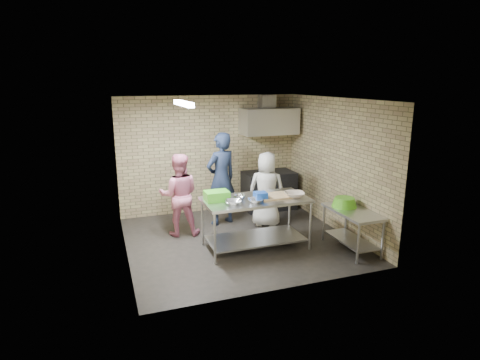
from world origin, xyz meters
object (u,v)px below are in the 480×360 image
Objects in this scene: blue_tub at (261,196)px; bottle_green at (283,123)px; stove at (269,190)px; woman_pink at (179,195)px; woman_white at (267,189)px; prep_table at (256,223)px; green_basin at (344,202)px; man_navy at (221,179)px; side_counter at (352,230)px; green_crate at (217,196)px; bottle_red at (268,123)px.

bottle_green is (1.57, 2.42, 1.00)m from blue_tub.
stove is at bearing 62.83° from blue_tub.
woman_pink is 1.03× the size of woman_white.
bottle_green is 2.04m from woman_white.
bottle_green is (1.62, 2.32, 1.54)m from prep_table.
prep_table is 4.13× the size of green_basin.
man_navy is at bearing -154.66° from bottle_green.
prep_table is 1.76m from side_counter.
prep_table is 1.24m from woman_white.
blue_tub is at bearing 160.20° from side_counter.
prep_table is 1.58× the size of side_counter.
prep_table is 9.00× the size of blue_tub.
man_navy is at bearing 130.76° from side_counter.
woman_pink reaches higher than green_crate.
woman_white is at bearing 33.39° from green_crate.
prep_table is at bearing 148.81° from woman_pink.
green_crate is 2.81× the size of bottle_green.
green_basin is (0.43, -2.50, 0.38)m from stove.
blue_tub is 1.17× the size of bottle_red.
woman_white is (-0.52, -1.08, 0.35)m from stove.
bottle_red reaches higher than green_crate.
green_basin is 3.18m from woman_pink.
bottle_green is 0.09× the size of woman_pink.
man_navy reaches higher than side_counter.
prep_table is at bearing 116.57° from blue_tub.
bottle_green reaches higher than man_navy.
green_basin is at bearing -90.42° from bottle_green.
side_counter is 0.60× the size of man_navy.
green_crate is at bearing 64.04° from woman_white.
blue_tub is 1.28m from woman_white.
woman_white is at bearing 120.20° from side_counter.
stove is 1.60m from bottle_red.
stove is at bearing 60.67° from prep_table.
woman_pink is at bearing 151.15° from green_basin.
woman_white is at bearing -115.96° from stove.
bottle_green is at bearing 89.58° from green_basin.
bottle_red is at bearing 78.23° from stove.
man_navy is (-1.83, 2.12, 0.62)m from side_counter.
man_navy is (-1.43, -0.87, -1.04)m from bottle_red.
side_counter is at bearing -90.00° from bottle_green.
bottle_red is 0.09× the size of man_navy.
green_basin is 3.01m from bottle_red.
side_counter is 3.41m from bottle_green.
bottle_red reaches higher than stove.
green_basin is at bearing 154.48° from woman_white.
blue_tub is at bearing -63.43° from prep_table.
prep_table is 1.69m from green_basin.
green_basin reaches higher than side_counter.
stove is at bearing 46.39° from green_crate.
blue_tub is 0.13× the size of woman_white.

